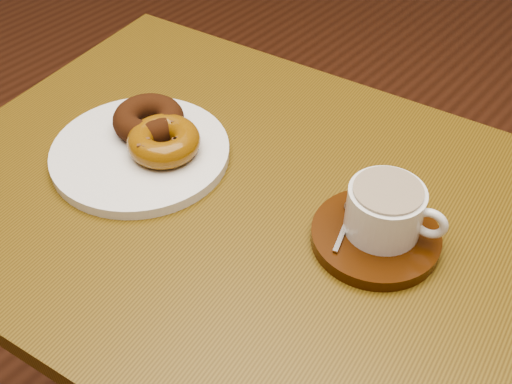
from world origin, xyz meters
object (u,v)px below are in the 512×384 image
Objects in this scene: cafe_table at (246,260)px; donut_plate at (140,153)px; coffee_cup at (386,210)px; saucer at (375,237)px.

donut_plate reaches higher than cafe_table.
cafe_table is at bearing -176.81° from coffee_cup.
coffee_cup reaches higher than saucer.
coffee_cup reaches higher than donut_plate.
coffee_cup is at bearing 74.22° from saucer.
coffee_cup reaches higher than cafe_table.
cafe_table is 3.74× the size of donut_plate.
coffee_cup is (0.34, 0.08, 0.04)m from donut_plate.
coffee_cup is at bearing 13.82° from donut_plate.
cafe_table is at bearing -166.50° from saucer.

